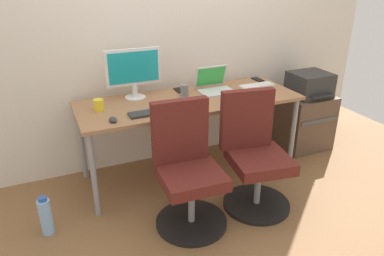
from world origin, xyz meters
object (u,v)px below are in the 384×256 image
(side_cabinet, at_px, (305,121))
(coffee_mug, at_px, (99,105))
(desktop_monitor, at_px, (134,70))
(water_bottle_on_floor, at_px, (46,216))
(office_chair_right, at_px, (254,157))
(office_chair_left, at_px, (188,172))
(open_laptop, at_px, (214,85))
(printer, at_px, (310,84))

(side_cabinet, distance_m, coffee_mug, 2.16)
(desktop_monitor, relative_size, coffee_mug, 5.22)
(water_bottle_on_floor, bearing_deg, office_chair_right, -9.49)
(office_chair_left, bearing_deg, coffee_mug, 125.53)
(side_cabinet, height_order, water_bottle_on_floor, side_cabinet)
(office_chair_right, relative_size, open_laptop, 3.03)
(office_chair_right, bearing_deg, printer, 32.12)
(office_chair_left, relative_size, water_bottle_on_floor, 3.03)
(office_chair_right, xyz_separation_m, open_laptop, (0.01, 0.75, 0.37))
(water_bottle_on_floor, relative_size, coffee_mug, 3.37)
(office_chair_left, relative_size, coffee_mug, 10.22)
(office_chair_left, height_order, office_chair_right, same)
(office_chair_right, bearing_deg, open_laptop, 88.89)
(desktop_monitor, bearing_deg, water_bottle_on_floor, -145.72)
(side_cabinet, xyz_separation_m, printer, (0.00, -0.00, 0.41))
(office_chair_left, height_order, coffee_mug, office_chair_left)
(office_chair_left, height_order, printer, office_chair_left)
(office_chair_right, height_order, desktop_monitor, desktop_monitor)
(office_chair_right, distance_m, coffee_mug, 1.30)
(office_chair_left, distance_m, desktop_monitor, 1.03)
(desktop_monitor, xyz_separation_m, coffee_mug, (-0.35, -0.18, -0.20))
(office_chair_right, bearing_deg, water_bottle_on_floor, 170.51)
(office_chair_left, xyz_separation_m, water_bottle_on_floor, (-1.00, 0.26, -0.28))
(office_chair_right, xyz_separation_m, side_cabinet, (1.05, 0.66, -0.13))
(side_cabinet, xyz_separation_m, coffee_mug, (-2.11, 0.01, 0.49))
(water_bottle_on_floor, xyz_separation_m, coffee_mug, (0.52, 0.41, 0.64))
(office_chair_left, bearing_deg, water_bottle_on_floor, 165.31)
(printer, xyz_separation_m, coffee_mug, (-2.11, 0.02, 0.09))
(side_cabinet, height_order, open_laptop, open_laptop)
(office_chair_right, relative_size, coffee_mug, 10.22)
(office_chair_right, relative_size, desktop_monitor, 1.96)
(side_cabinet, height_order, desktop_monitor, desktop_monitor)
(desktop_monitor, bearing_deg, side_cabinet, -6.23)
(printer, bearing_deg, desktop_monitor, 173.74)
(office_chair_left, relative_size, printer, 2.35)
(office_chair_left, height_order, open_laptop, open_laptop)
(water_bottle_on_floor, distance_m, open_laptop, 1.78)
(side_cabinet, distance_m, water_bottle_on_floor, 2.66)
(office_chair_right, distance_m, open_laptop, 0.83)
(open_laptop, distance_m, coffee_mug, 1.07)
(water_bottle_on_floor, bearing_deg, desktop_monitor, 34.28)
(office_chair_right, height_order, printer, office_chair_right)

